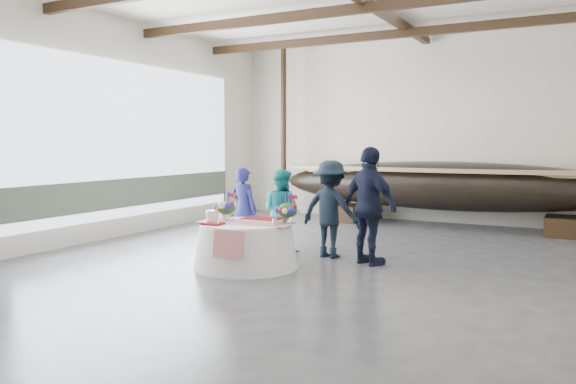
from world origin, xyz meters
The scene contains 12 objects.
floor centered at (0.00, 0.00, 0.00)m, with size 10.00×12.00×0.01m, color #3D3D42.
wall_back centered at (0.00, 6.00, 2.25)m, with size 10.00×0.02×4.50m, color silver.
wall_left centered at (-5.00, 0.00, 2.25)m, with size 0.02×12.00×4.50m, color silver.
pavilion_structure centered at (0.00, 0.86, 4.00)m, with size 9.80×11.76×4.50m.
open_bay centered at (-4.95, 1.00, 1.83)m, with size 0.03×7.00×3.20m.
longboat_display centered at (0.71, 5.10, 0.97)m, with size 8.11×1.62×1.52m.
banquet_table centered at (-1.14, -0.51, 0.35)m, with size 1.63×1.63×0.70m.
tabletop_items centered at (-1.11, -0.37, 0.85)m, with size 1.55×0.96×0.40m.
guest_woman_blue centered at (-1.97, 0.74, 0.75)m, with size 0.55×0.36×1.50m, color navy.
guest_woman_teal centered at (-1.22, 0.79, 0.74)m, with size 0.72×0.56×1.48m, color teal.
guest_man_left centered at (-0.29, 0.83, 0.82)m, with size 1.06×0.61×1.65m, color black.
guest_man_right centered at (0.50, 0.58, 0.94)m, with size 1.10×0.46×1.88m, color black.
Camera 1 is at (3.49, -7.83, 1.94)m, focal length 35.00 mm.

